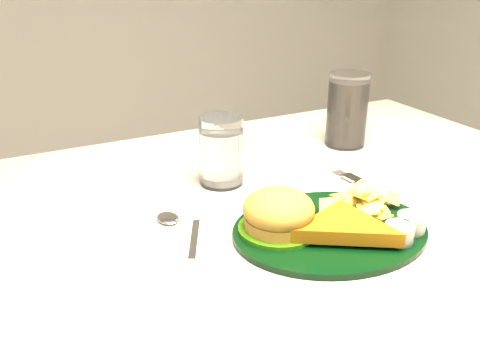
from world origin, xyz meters
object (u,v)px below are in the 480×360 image
object	(u,v)px
water_glass	(221,151)
fork_napkin	(377,194)
dinner_plate	(331,213)
cola_glass	(347,110)

from	to	relation	value
water_glass	fork_napkin	world-z (taller)	water_glass
dinner_plate	fork_napkin	bearing A→B (deg)	30.99
dinner_plate	water_glass	bearing A→B (deg)	112.23
cola_glass	fork_napkin	world-z (taller)	cola_glass
cola_glass	fork_napkin	size ratio (longest dim) A/B	0.92
dinner_plate	water_glass	distance (m)	0.23
water_glass	fork_napkin	distance (m)	0.25
fork_napkin	water_glass	bearing A→B (deg)	135.65
dinner_plate	cola_glass	bearing A→B (deg)	56.64
dinner_plate	cola_glass	size ratio (longest dim) A/B	1.91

